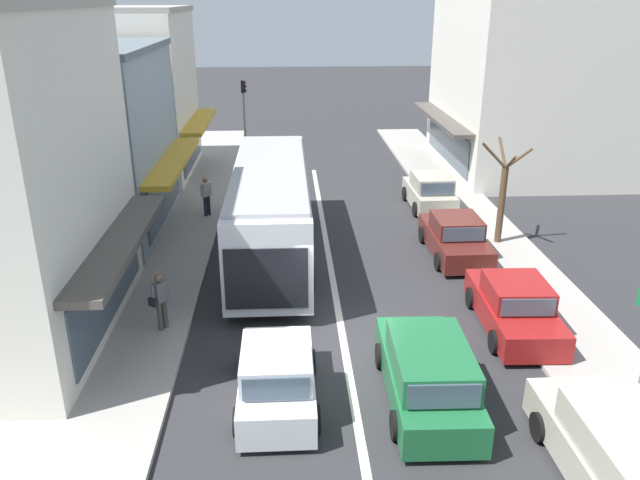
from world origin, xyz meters
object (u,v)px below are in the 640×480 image
(wagon_adjacent_lane_lead, at_px, (428,373))
(city_bus, at_px, (271,205))
(parked_hatchback_kerb_rear, at_px, (430,192))
(traffic_light_downstreet, at_px, (244,104))
(hatchback_behind_bus_mid, at_px, (277,377))
(pedestrian_with_handbag_near, at_px, (160,298))
(street_tree_right, at_px, (502,196))
(parked_wagon_kerb_front, at_px, (620,457))
(parked_sedan_kerb_second, at_px, (514,307))
(parked_sedan_kerb_third, at_px, (455,238))
(pedestrian_browsing_midblock, at_px, (206,194))

(wagon_adjacent_lane_lead, bearing_deg, city_bus, 112.37)
(parked_hatchback_kerb_rear, relative_size, traffic_light_downstreet, 0.89)
(hatchback_behind_bus_mid, bearing_deg, wagon_adjacent_lane_lead, -1.58)
(wagon_adjacent_lane_lead, distance_m, pedestrian_with_handbag_near, 7.39)
(city_bus, height_order, street_tree_right, street_tree_right)
(hatchback_behind_bus_mid, distance_m, parked_wagon_kerb_front, 6.99)
(city_bus, bearing_deg, wagon_adjacent_lane_lead, -67.63)
(wagon_adjacent_lane_lead, bearing_deg, parked_sedan_kerb_second, 45.71)
(wagon_adjacent_lane_lead, xyz_separation_m, parked_wagon_kerb_front, (2.94, -2.89, 0.00))
(parked_hatchback_kerb_rear, xyz_separation_m, traffic_light_downstreet, (-8.54, 10.61, 2.15))
(hatchback_behind_bus_mid, bearing_deg, street_tree_right, 49.08)
(street_tree_right, bearing_deg, pedestrian_with_handbag_near, -152.02)
(city_bus, relative_size, parked_wagon_kerb_front, 2.41)
(parked_sedan_kerb_third, distance_m, pedestrian_browsing_midblock, 10.24)
(city_bus, xyz_separation_m, wagon_adjacent_lane_lead, (3.65, -8.87, -1.14))
(parked_wagon_kerb_front, height_order, pedestrian_with_handbag_near, pedestrian_with_handbag_near)
(parked_sedan_kerb_third, xyz_separation_m, pedestrian_with_handbag_near, (-9.36, -5.03, 0.40))
(city_bus, distance_m, parked_wagon_kerb_front, 13.53)
(parked_hatchback_kerb_rear, bearing_deg, street_tree_right, -69.73)
(parked_wagon_kerb_front, height_order, street_tree_right, street_tree_right)
(parked_hatchback_kerb_rear, bearing_deg, parked_wagon_kerb_front, -90.53)
(street_tree_right, relative_size, pedestrian_browsing_midblock, 2.37)
(hatchback_behind_bus_mid, height_order, parked_wagon_kerb_front, parked_wagon_kerb_front)
(parked_sedan_kerb_third, relative_size, street_tree_right, 1.09)
(city_bus, bearing_deg, traffic_light_downstreet, 96.59)
(street_tree_right, bearing_deg, parked_wagon_kerb_front, -98.15)
(hatchback_behind_bus_mid, bearing_deg, parked_sedan_kerb_third, 53.51)
(city_bus, height_order, pedestrian_with_handbag_near, city_bus)
(city_bus, relative_size, street_tree_right, 2.81)
(city_bus, distance_m, hatchback_behind_bus_mid, 8.86)
(traffic_light_downstreet, bearing_deg, parked_sedan_kerb_second, -68.03)
(city_bus, height_order, hatchback_behind_bus_mid, city_bus)
(parked_sedan_kerb_third, xyz_separation_m, pedestrian_browsing_midblock, (-9.22, 4.44, 0.40))
(parked_hatchback_kerb_rear, relative_size, pedestrian_browsing_midblock, 2.29)
(parked_wagon_kerb_front, distance_m, parked_sedan_kerb_second, 6.08)
(wagon_adjacent_lane_lead, distance_m, parked_sedan_kerb_third, 8.94)
(city_bus, height_order, parked_wagon_kerb_front, city_bus)
(traffic_light_downstreet, xyz_separation_m, street_tree_right, (10.15, -14.97, -0.98))
(hatchback_behind_bus_mid, xyz_separation_m, parked_hatchback_kerb_rear, (6.47, 13.68, 0.00))
(wagon_adjacent_lane_lead, xyz_separation_m, parked_sedan_kerb_third, (2.83, 8.48, -0.08))
(hatchback_behind_bus_mid, height_order, parked_hatchback_kerb_rear, same)
(hatchback_behind_bus_mid, xyz_separation_m, parked_sedan_kerb_third, (6.20, 8.38, -0.05))
(hatchback_behind_bus_mid, relative_size, wagon_adjacent_lane_lead, 0.82)
(pedestrian_browsing_midblock, bearing_deg, hatchback_behind_bus_mid, -76.76)
(wagon_adjacent_lane_lead, relative_size, parked_wagon_kerb_front, 1.01)
(parked_wagon_kerb_front, bearing_deg, pedestrian_browsing_midblock, 120.58)
(parked_sedan_kerb_second, relative_size, street_tree_right, 1.10)
(pedestrian_with_handbag_near, bearing_deg, parked_sedan_kerb_third, 28.26)
(pedestrian_with_handbag_near, distance_m, pedestrian_browsing_midblock, 9.48)
(pedestrian_with_handbag_near, bearing_deg, hatchback_behind_bus_mid, -46.73)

